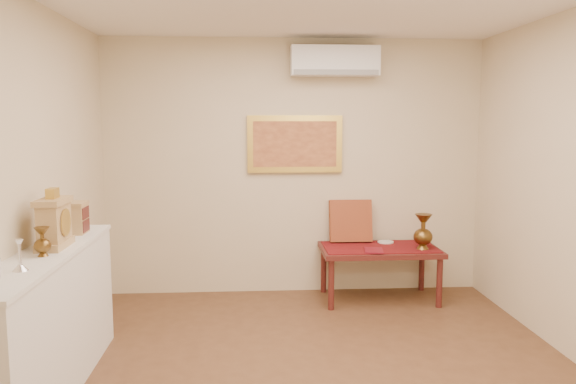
{
  "coord_description": "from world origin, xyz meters",
  "views": [
    {
      "loc": [
        -0.46,
        -3.69,
        1.84
      ],
      "look_at": [
        -0.14,
        1.15,
        1.23
      ],
      "focal_mm": 35.0,
      "sensor_mm": 36.0,
      "label": 1
    }
  ],
  "objects": [
    {
      "name": "wall_left",
      "position": [
        -2.0,
        0.0,
        1.35
      ],
      "size": [
        0.02,
        4.5,
        2.7
      ],
      "primitive_type": "cube",
      "color": "beige",
      "rests_on": "ground"
    },
    {
      "name": "mantel_clock",
      "position": [
        -1.8,
        0.16,
        1.15
      ],
      "size": [
        0.17,
        0.36,
        0.41
      ],
      "color": "tan",
      "rests_on": "display_ledge"
    },
    {
      "name": "cushion",
      "position": [
        0.59,
        2.15,
        0.78
      ],
      "size": [
        0.45,
        0.19,
        0.46
      ],
      "primitive_type": "cube",
      "rotation": [
        -0.21,
        0.0,
        0.0
      ],
      "color": "maroon",
      "rests_on": "table_cloth"
    },
    {
      "name": "table_cloth",
      "position": [
        0.85,
        1.88,
        0.55
      ],
      "size": [
        1.14,
        0.59,
        0.01
      ],
      "primitive_type": "cube",
      "color": "maroon",
      "rests_on": "low_table"
    },
    {
      "name": "menu",
      "position": [
        0.75,
        1.7,
        0.56
      ],
      "size": [
        0.22,
        0.27,
        0.01
      ],
      "primitive_type": "cube",
      "rotation": [
        0.0,
        0.0,
        -0.16
      ],
      "color": "maroon",
      "rests_on": "table_cloth"
    },
    {
      "name": "display_ledge",
      "position": [
        -1.82,
        0.0,
        0.49
      ],
      "size": [
        0.37,
        2.02,
        0.98
      ],
      "color": "white",
      "rests_on": "floor"
    },
    {
      "name": "brass_urn_tall",
      "position": [
        1.26,
        1.75,
        0.78
      ],
      "size": [
        0.19,
        0.19,
        0.44
      ],
      "primitive_type": null,
      "color": "brown",
      "rests_on": "table_cloth"
    },
    {
      "name": "wall_front",
      "position": [
        0.0,
        -2.25,
        1.35
      ],
      "size": [
        4.0,
        0.02,
        2.7
      ],
      "primitive_type": "cube",
      "color": "beige",
      "rests_on": "ground"
    },
    {
      "name": "plate",
      "position": [
        0.96,
        2.07,
        0.56
      ],
      "size": [
        0.17,
        0.17,
        0.01
      ],
      "primitive_type": "cylinder",
      "color": "white",
      "rests_on": "table_cloth"
    },
    {
      "name": "painting",
      "position": [
        0.0,
        2.22,
        1.6
      ],
      "size": [
        1.0,
        0.06,
        0.6
      ],
      "color": "gold",
      "rests_on": "wall_back"
    },
    {
      "name": "ac_unit",
      "position": [
        0.4,
        2.12,
        2.45
      ],
      "size": [
        0.9,
        0.25,
        0.3
      ],
      "color": "silver",
      "rests_on": "wall_back"
    },
    {
      "name": "wooden_chest",
      "position": [
        -1.81,
        0.66,
        1.1
      ],
      "size": [
        0.16,
        0.21,
        0.24
      ],
      "color": "tan",
      "rests_on": "display_ledge"
    },
    {
      "name": "candlestick",
      "position": [
        -1.8,
        -0.44,
        1.07
      ],
      "size": [
        0.09,
        0.09,
        0.18
      ],
      "primitive_type": null,
      "color": "silver",
      "rests_on": "display_ledge"
    },
    {
      "name": "wall_back",
      "position": [
        0.0,
        2.25,
        1.35
      ],
      "size": [
        4.0,
        0.02,
        2.7
      ],
      "primitive_type": "cube",
      "color": "beige",
      "rests_on": "ground"
    },
    {
      "name": "brass_urn_small",
      "position": [
        -1.8,
        -0.09,
        1.1
      ],
      "size": [
        0.11,
        0.11,
        0.24
      ],
      "primitive_type": null,
      "color": "brown",
      "rests_on": "display_ledge"
    },
    {
      "name": "low_table",
      "position": [
        0.85,
        1.88,
        0.48
      ],
      "size": [
        1.2,
        0.7,
        0.55
      ],
      "color": "#531C18",
      "rests_on": "floor"
    }
  ]
}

